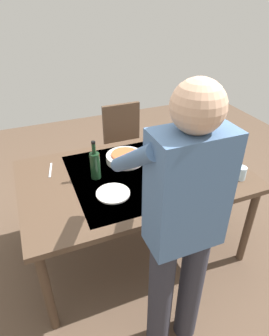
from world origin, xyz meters
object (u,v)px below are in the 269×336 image
Objects in this scene: chair_near at (125,142)px; wine_glass_right at (153,133)px; dining_table at (134,181)px; dinner_plate_far at (113,193)px; wine_glass_left at (169,131)px; serving_bowl_pasta at (125,157)px; dinner_plate_near at (210,176)px; water_cup_near_right at (209,152)px; wine_bottle at (95,165)px; water_cup_far_right at (180,131)px; water_cup_far_left at (241,173)px; person_server at (182,225)px; water_cup_near_left at (165,159)px.

wine_glass_right is at bearing 97.11° from chair_near.
dinner_plate_far is (0.23, 0.18, 0.07)m from dining_table.
wine_glass_left is at bearing 111.43° from chair_near.
wine_glass_left is 0.51m from serving_bowl_pasta.
dining_table is 0.57m from dinner_plate_near.
dinner_plate_far is (0.23, 0.38, -0.03)m from serving_bowl_pasta.
water_cup_near_right is at bearing 114.17° from wine_glass_left.
wine_glass_right is 0.66× the size of dinner_plate_far.
wine_bottle reaches higher than water_cup_far_right.
water_cup_far_left is 1.11× the size of water_cup_far_right.
person_server reaches higher than serving_bowl_pasta.
wine_glass_left is at bearing 172.67° from wine_glass_right.
chair_near is 0.93m from water_cup_near_left.
dining_table is 0.99× the size of person_server.
dinner_plate_far is at bearing 10.75° from water_cup_near_right.
wine_glass_right reaches higher than water_cup_near_left.
wine_glass_right is 0.39m from serving_bowl_pasta.
dining_table is at bearing -142.25° from dinner_plate_far.
water_cup_near_left is at bearing 90.65° from chair_near.
water_cup_near_right is (-0.32, 0.40, -0.05)m from wine_glass_right.
dinner_plate_far is at bearing 65.84° from chair_near.
water_cup_far_left is (-0.97, 0.41, -0.06)m from wine_bottle.
wine_glass_left is 0.50× the size of serving_bowl_pasta.
wine_bottle reaches higher than wine_glass_right.
chair_near is at bearing -68.57° from wine_glass_left.
water_cup_near_right reaches higher than dinner_plate_far.
dinner_plate_near is 1.00× the size of dinner_plate_far.
wine_bottle reaches higher than water_cup_near_left.
person_server is 17.32× the size of water_cup_far_left.
dinner_plate_far is at bearing 37.75° from dining_table.
dining_table is 5.58× the size of serving_bowl_pasta.
water_cup_near_left reaches higher than dinner_plate_far.
person_server is at bearing 78.97° from chair_near.
wine_glass_right is 1.49× the size of water_cup_near_right.
water_cup_far_left is (-0.36, 0.74, -0.06)m from wine_glass_right.
dining_table is at bearing 90.67° from serving_bowl_pasta.
water_cup_near_left is at bearing 58.71° from wine_glass_left.
wine_glass_left is at bearing 23.87° from water_cup_far_right.
wine_glass_right is 0.50× the size of serving_bowl_pasta.
water_cup_far_left is 0.88m from serving_bowl_pasta.
wine_glass_left is 0.75m from water_cup_far_left.
serving_bowl_pasta is (0.65, -0.21, -0.02)m from water_cup_near_right.
dinner_plate_far is at bearing -5.50° from dinner_plate_near.
dinner_plate_near is at bearing 105.47° from wine_glass_right.
person_server is 1.29m from wine_glass_left.
serving_bowl_pasta is at bearing 69.75° from chair_near.
wine_bottle is at bearing 22.22° from wine_glass_left.
wine_glass_right reaches higher than serving_bowl_pasta.
water_cup_near_left is (-0.01, 0.88, 0.28)m from chair_near.
water_cup_near_right is 0.34m from water_cup_far_left.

